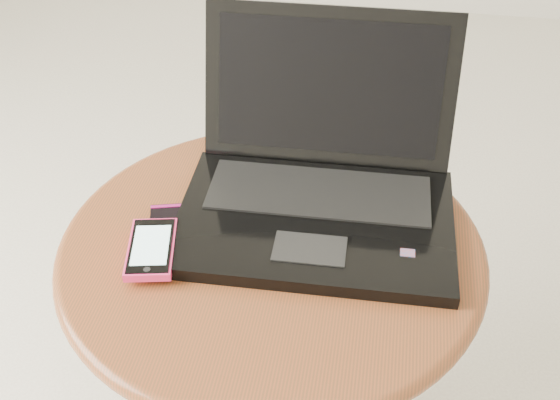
# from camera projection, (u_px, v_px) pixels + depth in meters

# --- Properties ---
(table) EXTENTS (0.58, 0.58, 0.46)m
(table) POSITION_uv_depth(u_px,v_px,m) (272.00, 292.00, 1.03)
(table) COLOR #5A2A14
(table) RESTS_ON ground
(laptop) EXTENTS (0.38, 0.34, 0.24)m
(laptop) POSITION_uv_depth(u_px,v_px,m) (319.00, 181.00, 1.00)
(laptop) COLOR black
(laptop) RESTS_ON table
(phone_black) EXTENTS (0.08, 0.12, 0.01)m
(phone_black) POSITION_uv_depth(u_px,v_px,m) (171.00, 231.00, 0.97)
(phone_black) COLOR black
(phone_black) RESTS_ON table
(phone_pink) EXTENTS (0.08, 0.12, 0.01)m
(phone_pink) POSITION_uv_depth(u_px,v_px,m) (151.00, 249.00, 0.93)
(phone_pink) COLOR #FF2E6F
(phone_pink) RESTS_ON phone_black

